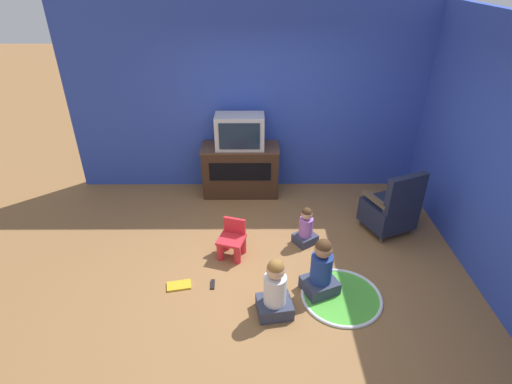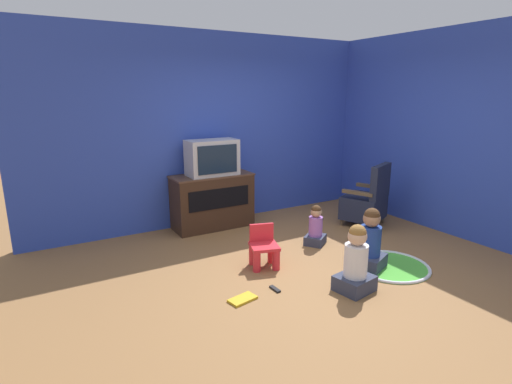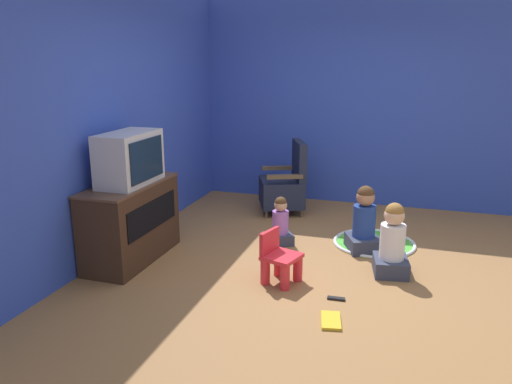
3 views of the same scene
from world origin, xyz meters
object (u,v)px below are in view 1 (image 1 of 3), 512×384
child_watching_right (275,291)px  remote_control (213,284)px  child_watching_center (321,270)px  tv_cabinet (241,169)px  television (240,132)px  black_armchair (391,209)px  child_watching_left (306,228)px  yellow_kid_chair (232,242)px  book (179,285)px

child_watching_right → remote_control: 0.86m
child_watching_center → remote_control: bearing=152.2°
tv_cabinet → television: bearing=-90.0°
tv_cabinet → black_armchair: 2.31m
child_watching_left → remote_control: (-1.15, -0.80, -0.22)m
tv_cabinet → child_watching_left: bearing=-56.4°
yellow_kid_chair → remote_control: (-0.20, -0.56, -0.19)m
television → child_watching_left: 1.77m
tv_cabinet → yellow_kid_chair: bearing=-92.5°
book → child_watching_left: bearing=16.8°
television → yellow_kid_chair: size_ratio=1.51×
child_watching_right → book: bearing=150.5°
child_watching_left → child_watching_right: bearing=-144.9°
child_watching_center → remote_control: child_watching_center is taller
child_watching_center → child_watching_right: (-0.52, -0.31, -0.01)m
black_armchair → book: black_armchair is taller
black_armchair → child_watching_left: bearing=-11.1°
black_armchair → remote_control: black_armchair is taller
remote_control → child_watching_left: bearing=-57.7°
book → child_watching_right: bearing=-31.3°
yellow_kid_chair → book: yellow_kid_chair is taller
tv_cabinet → child_watching_right: 2.58m
television → remote_control: (-0.27, -2.10, -1.04)m
black_armchair → child_watching_left: size_ratio=1.76×
television → child_watching_center: 2.50m
black_armchair → child_watching_right: size_ratio=1.35×
tv_cabinet → yellow_kid_chair: tv_cabinet is taller
black_armchair → child_watching_right: 2.19m
black_armchair → child_watching_center: bearing=22.9°
book → child_watching_center: bearing=-14.1°
black_armchair → yellow_kid_chair: size_ratio=1.98×
tv_cabinet → black_armchair: size_ratio=1.25×
black_armchair → child_watching_left: black_armchair is taller
black_armchair → book: 2.93m
yellow_kid_chair → remote_control: 0.62m
television → yellow_kid_chair: bearing=-92.5°
television → child_watching_right: television is taller
child_watching_right → child_watching_left: bearing=59.7°
child_watching_left → tv_cabinet: bearing=89.4°
yellow_kid_chair → book: bearing=-118.5°
child_watching_center → child_watching_right: child_watching_center is taller
black_armchair → book: size_ratio=3.19×
child_watching_left → child_watching_center: size_ratio=0.75×
yellow_kid_chair → child_watching_center: size_ratio=0.67×
remote_control → child_watching_right: bearing=-123.2°
television → child_watching_left: (0.88, -1.29, -0.82)m
child_watching_left → book: 1.76m
television → remote_control: bearing=-97.4°
yellow_kid_chair → child_watching_right: 1.09m
television → child_watching_center: (0.94, -2.19, -0.74)m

